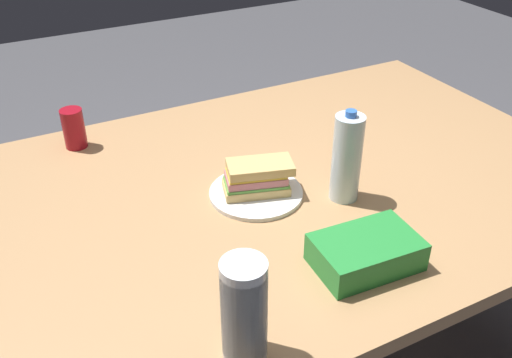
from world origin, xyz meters
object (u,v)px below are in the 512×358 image
(chip_bag, at_px, (366,252))
(plastic_cup_stack, at_px, (244,312))
(sandwich, at_px, (257,178))
(dining_table, at_px, (281,205))
(paper_plate, at_px, (256,193))
(water_bottle_tall, at_px, (347,158))
(soda_can_red, at_px, (74,128))

(chip_bag, bearing_deg, plastic_cup_stack, -160.21)
(sandwich, bearing_deg, dining_table, 14.35)
(paper_plate, height_order, water_bottle_tall, water_bottle_tall)
(paper_plate, bearing_deg, chip_bag, -76.43)
(paper_plate, xyz_separation_m, plastic_cup_stack, (-0.27, -0.46, 0.10))
(dining_table, relative_size, soda_can_red, 14.53)
(dining_table, height_order, paper_plate, paper_plate)
(soda_can_red, distance_m, water_bottle_tall, 0.83)
(sandwich, bearing_deg, chip_bag, -77.08)
(dining_table, bearing_deg, chip_bag, -90.94)
(soda_can_red, distance_m, chip_bag, 0.96)
(soda_can_red, xyz_separation_m, water_bottle_tall, (0.56, -0.60, 0.06))
(soda_can_red, xyz_separation_m, chip_bag, (0.45, -0.85, -0.03))
(dining_table, xyz_separation_m, soda_can_red, (-0.45, 0.46, 0.14))
(water_bottle_tall, bearing_deg, plastic_cup_stack, -143.18)
(water_bottle_tall, height_order, plastic_cup_stack, water_bottle_tall)
(water_bottle_tall, distance_m, plastic_cup_stack, 0.58)
(dining_table, bearing_deg, plastic_cup_stack, -126.40)
(paper_plate, bearing_deg, soda_can_red, 126.52)
(plastic_cup_stack, bearing_deg, dining_table, 53.60)
(sandwich, xyz_separation_m, soda_can_red, (-0.37, 0.49, 0.01))
(paper_plate, distance_m, plastic_cup_stack, 0.54)
(dining_table, bearing_deg, soda_can_red, 134.38)
(chip_bag, bearing_deg, paper_plate, 107.10)
(dining_table, distance_m, chip_bag, 0.40)
(paper_plate, bearing_deg, dining_table, 14.15)
(dining_table, xyz_separation_m, chip_bag, (-0.01, -0.38, 0.11))
(paper_plate, distance_m, water_bottle_tall, 0.26)
(sandwich, xyz_separation_m, plastic_cup_stack, (-0.27, -0.46, 0.06))
(sandwich, distance_m, plastic_cup_stack, 0.54)
(sandwich, height_order, chip_bag, sandwich)
(chip_bag, bearing_deg, dining_table, 92.59)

